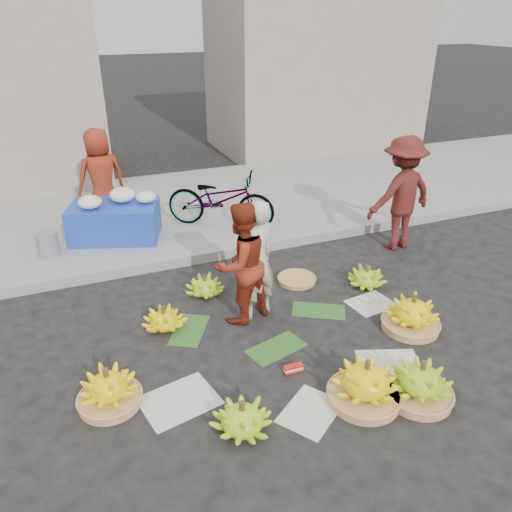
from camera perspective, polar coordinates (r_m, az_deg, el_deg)
name	(u,v)px	position (r m, az deg, el deg)	size (l,w,h in m)	color
ground	(277,337)	(5.79, 2.44, -9.18)	(80.00, 80.00, 0.00)	black
curb	(217,252)	(7.52, -4.45, 0.41)	(40.00, 0.25, 0.15)	gray
sidewalk	(182,207)	(9.39, -8.45, 5.55)	(40.00, 4.00, 0.12)	gray
building_right	(316,47)	(13.64, 6.93, 22.66)	(5.00, 3.00, 5.00)	#9F9182
newspaper_scatter	(310,380)	(5.23, 6.15, -13.86)	(3.20, 1.80, 0.00)	silver
banana_leaves	(262,329)	(5.90, 0.74, -8.32)	(2.00, 1.00, 0.00)	#25551C
banana_bunch_0	(108,389)	(5.02, -16.51, -14.41)	(0.60, 0.60, 0.42)	#AF7F49
banana_bunch_1	(242,418)	(4.60, -1.59, -18.07)	(0.56, 0.56, 0.33)	#86C11B
banana_bunch_2	(365,383)	(4.95, 12.38, -14.04)	(0.81, 0.81, 0.47)	#AF7F49
banana_bunch_3	(420,383)	(5.12, 18.27, -13.62)	(0.63, 0.63, 0.44)	#AF7F49
banana_bunch_4	(412,314)	(6.09, 17.40, -6.36)	(0.73, 0.73, 0.45)	#AF7F49
banana_bunch_5	(366,277)	(6.87, 12.50, -2.38)	(0.63, 0.63, 0.31)	#86C11B
banana_bunch_6	(164,319)	(5.94, -10.47, -7.14)	(0.55, 0.55, 0.30)	#FFEA0C
banana_bunch_7	(205,286)	(6.54, -5.85, -3.46)	(0.53, 0.53, 0.30)	#86C11B
basket_spare	(297,280)	(6.87, 4.67, -2.72)	(0.51, 0.51, 0.06)	#AF7F49
incense_stack	(293,369)	(5.27, 4.28, -12.72)	(0.20, 0.06, 0.08)	red
vendor_cream	(256,260)	(5.82, 0.04, -0.46)	(0.54, 0.35, 1.47)	beige
vendor_red	(241,264)	(5.73, -1.75, -0.87)	(0.72, 0.56, 1.48)	maroon
man_striped	(401,194)	(7.85, 16.26, 6.84)	(1.13, 0.65, 1.74)	maroon
flower_table	(115,219)	(8.08, -15.78, 4.14)	(1.52, 1.21, 0.77)	#1A39A9
grey_bucket	(47,244)	(7.87, -22.74, 1.32)	(0.31, 0.31, 0.36)	slate
flower_vendor	(101,177)	(8.56, -17.27, 8.60)	(0.78, 0.50, 1.58)	maroon
bicycle	(220,199)	(8.17, -4.08, 6.51)	(1.79, 0.62, 0.94)	gray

